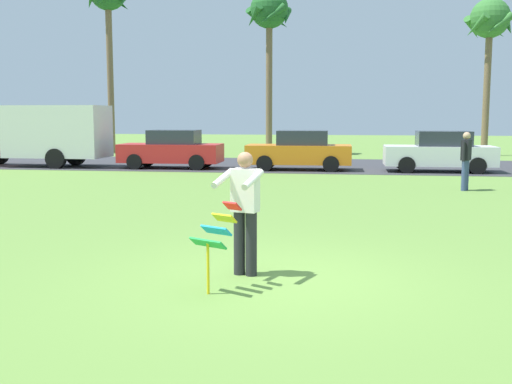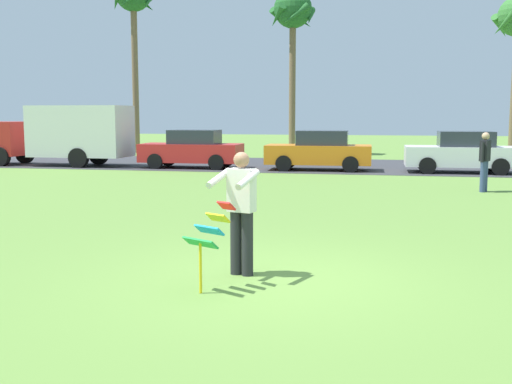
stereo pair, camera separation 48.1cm
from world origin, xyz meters
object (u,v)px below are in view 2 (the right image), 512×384
at_px(parked_car_red, 192,150).
at_px(person_walker_near, 485,160).
at_px(person_kite_flyer, 241,208).
at_px(palm_tree_right_near, 293,17).
at_px(parked_car_white, 462,153).
at_px(parked_car_orange, 319,151).
at_px(kite_held, 209,233).
at_px(parked_truck_red_cab, 63,134).
at_px(palm_tree_left_near, 133,2).

relative_size(parked_car_red, person_walker_near, 2.43).
xyz_separation_m(person_kite_flyer, parked_car_red, (-5.91, 16.51, -0.18)).
bearing_deg(parked_car_red, palm_tree_right_near, 73.64).
bearing_deg(parked_car_white, parked_car_orange, 179.99).
bearing_deg(kite_held, parked_car_red, 108.18).
height_order(parked_truck_red_cab, person_walker_near, parked_truck_red_cab).
xyz_separation_m(palm_tree_left_near, person_walker_near, (17.04, -15.24, -7.69)).
height_order(parked_car_white, person_walker_near, person_walker_near).
xyz_separation_m(parked_car_red, parked_car_orange, (5.35, 0.00, 0.00)).
xyz_separation_m(parked_car_white, palm_tree_left_near, (-17.14, 9.25, 7.85)).
relative_size(person_kite_flyer, parked_truck_red_cab, 0.26).
distance_m(person_kite_flyer, person_walker_near, 11.58).
distance_m(parked_car_orange, parked_car_white, 5.50).
relative_size(parked_car_red, palm_tree_right_near, 0.46).
xyz_separation_m(parked_truck_red_cab, palm_tree_left_near, (-0.43, 9.25, 7.21)).
height_order(parked_car_white, palm_tree_right_near, palm_tree_right_near).
relative_size(parked_car_white, palm_tree_right_near, 0.47).
bearing_deg(palm_tree_right_near, person_walker_near, -63.21).
distance_m(person_kite_flyer, palm_tree_right_near, 27.18).
bearing_deg(person_walker_near, parked_car_white, 89.03).
xyz_separation_m(parked_car_orange, person_walker_near, (5.40, -5.99, 0.16)).
distance_m(palm_tree_left_near, palm_tree_right_near, 9.20).
height_order(parked_truck_red_cab, palm_tree_left_near, palm_tree_left_near).
bearing_deg(parked_truck_red_cab, parked_car_white, 0.00).
relative_size(person_kite_flyer, person_walker_near, 1.00).
relative_size(parked_car_orange, palm_tree_left_near, 0.42).
relative_size(parked_car_red, parked_car_orange, 0.99).
bearing_deg(parked_car_orange, palm_tree_right_near, 104.57).
bearing_deg(parked_car_white, parked_car_red, -180.00).
distance_m(parked_car_red, parked_car_orange, 5.35).
distance_m(parked_car_red, palm_tree_left_near, 13.67).
height_order(parked_car_red, palm_tree_right_near, palm_tree_right_near).
height_order(kite_held, parked_truck_red_cab, parked_truck_red_cab).
bearing_deg(parked_car_orange, person_walker_near, -48.01).
xyz_separation_m(kite_held, parked_car_red, (-5.69, 17.33, 0.02)).
bearing_deg(parked_car_red, parked_truck_red_cab, 180.00).
height_order(parked_truck_red_cab, parked_car_red, parked_truck_red_cab).
bearing_deg(parked_car_white, parked_truck_red_cab, -180.00).
bearing_deg(parked_car_red, person_kite_flyer, -70.30).
bearing_deg(person_kite_flyer, kite_held, -105.18).
distance_m(person_kite_flyer, parked_truck_red_cab, 20.29).
distance_m(kite_held, palm_tree_right_near, 28.00).
bearing_deg(parked_truck_red_cab, palm_tree_left_near, 92.67).
bearing_deg(parked_car_orange, parked_car_red, -179.99).
height_order(kite_held, parked_car_white, parked_car_white).
height_order(person_kite_flyer, parked_car_red, person_kite_flyer).
bearing_deg(palm_tree_right_near, parked_truck_red_cab, -132.01).
bearing_deg(person_kite_flyer, person_walker_near, 65.33).
height_order(parked_truck_red_cab, parked_car_white, parked_truck_red_cab).
bearing_deg(parked_car_red, parked_car_orange, 0.01).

